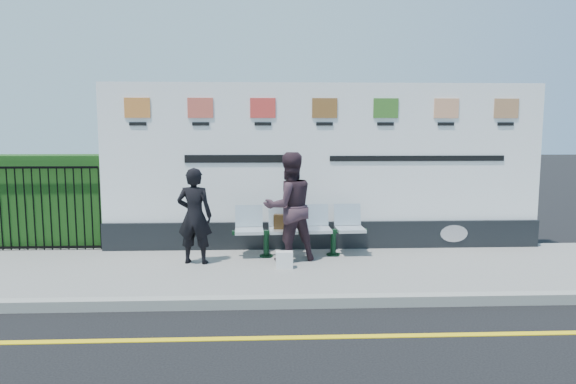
{
  "coord_description": "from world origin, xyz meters",
  "views": [
    {
      "loc": [
        -0.55,
        -5.43,
        2.3
      ],
      "look_at": [
        -0.18,
        3.09,
        1.25
      ],
      "focal_mm": 32.0,
      "sensor_mm": 36.0,
      "label": 1
    }
  ],
  "objects_px": {
    "bench": "(300,242)",
    "billboard": "(324,177)",
    "woman_left": "(195,216)",
    "woman_right": "(289,207)"
  },
  "relations": [
    {
      "from": "billboard",
      "to": "woman_left",
      "type": "distance_m",
      "value": 2.49
    },
    {
      "from": "billboard",
      "to": "bench",
      "type": "bearing_deg",
      "value": -127.21
    },
    {
      "from": "billboard",
      "to": "woman_right",
      "type": "xyz_separation_m",
      "value": [
        -0.67,
        -0.92,
        -0.4
      ]
    },
    {
      "from": "woman_right",
      "to": "woman_left",
      "type": "bearing_deg",
      "value": -16.02
    },
    {
      "from": "bench",
      "to": "billboard",
      "type": "bearing_deg",
      "value": 50.46
    },
    {
      "from": "bench",
      "to": "woman_left",
      "type": "distance_m",
      "value": 1.87
    },
    {
      "from": "woman_right",
      "to": "billboard",
      "type": "bearing_deg",
      "value": -146.34
    },
    {
      "from": "woman_left",
      "to": "bench",
      "type": "bearing_deg",
      "value": -158.34
    },
    {
      "from": "billboard",
      "to": "woman_right",
      "type": "relative_size",
      "value": 4.43
    },
    {
      "from": "woman_right",
      "to": "bench",
      "type": "bearing_deg",
      "value": -143.8
    }
  ]
}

